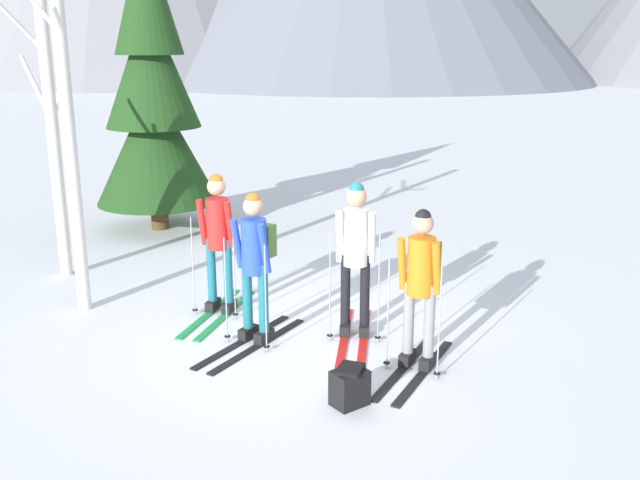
% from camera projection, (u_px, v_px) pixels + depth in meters
% --- Properties ---
extents(ground_plane, '(400.00, 400.00, 0.00)m').
position_uv_depth(ground_plane, '(293.00, 336.00, 8.17)').
color(ground_plane, white).
extents(skier_in_red, '(0.61, 1.74, 1.75)m').
position_uv_depth(skier_in_red, '(218.00, 238.00, 8.64)').
color(skier_in_red, green).
rests_on(skier_in_red, ground).
extents(skier_in_blue, '(0.63, 1.74, 1.71)m').
position_uv_depth(skier_in_blue, '(255.00, 260.00, 7.78)').
color(skier_in_blue, black).
rests_on(skier_in_blue, ground).
extents(skier_in_white, '(0.72, 1.76, 1.79)m').
position_uv_depth(skier_in_white, '(356.00, 253.00, 7.91)').
color(skier_in_white, red).
rests_on(skier_in_white, ground).
extents(skier_in_orange, '(0.61, 1.67, 1.68)m').
position_uv_depth(skier_in_orange, '(421.00, 280.00, 7.15)').
color(skier_in_orange, black).
rests_on(skier_in_orange, ground).
extents(pine_tree_near, '(2.14, 2.14, 5.16)m').
position_uv_depth(pine_tree_near, '(152.00, 96.00, 12.25)').
color(pine_tree_near, '#51381E').
rests_on(pine_tree_near, ground).
extents(birch_tree_tall, '(0.79, 0.93, 4.67)m').
position_uv_depth(birch_tree_tall, '(50.00, 110.00, 9.69)').
color(birch_tree_tall, silver).
rests_on(birch_tree_tall, ground).
extents(birch_tree_slender, '(0.84, 0.81, 4.54)m').
position_uv_depth(birch_tree_slender, '(68.00, 124.00, 8.38)').
color(birch_tree_slender, silver).
rests_on(birch_tree_slender, ground).
extents(backpack_on_snow_front, '(0.38, 0.40, 0.38)m').
position_uv_depth(backpack_on_snow_front, '(350.00, 386.00, 6.57)').
color(backpack_on_snow_front, black).
rests_on(backpack_on_snow_front, ground).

